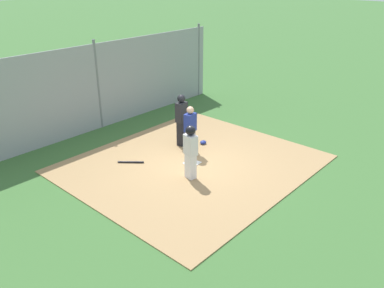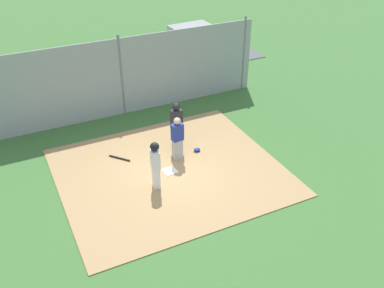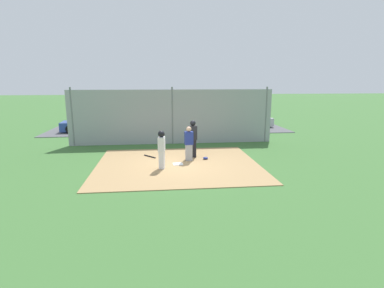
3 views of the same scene
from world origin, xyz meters
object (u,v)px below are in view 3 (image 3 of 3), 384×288
(home_plate, at_px, (178,164))
(runner, at_px, (162,147))
(catcher_mask, at_px, (206,158))
(parked_car_silver, at_px, (245,120))
(parked_car_red, at_px, (175,123))
(parked_car_blue, at_px, (92,123))
(catcher, at_px, (189,143))
(umpire, at_px, (193,138))
(baseball_bat, at_px, (150,156))

(home_plate, xyz_separation_m, runner, (0.72, 0.58, 0.92))
(catcher_mask, bearing_deg, parked_car_silver, -115.53)
(parked_car_red, height_order, parked_car_blue, same)
(catcher, bearing_deg, catcher_mask, 92.14)
(runner, xyz_separation_m, catcher_mask, (-2.09, -1.29, -0.87))
(umpire, xyz_separation_m, parked_car_red, (0.38, -8.27, -0.38))
(parked_car_silver, bearing_deg, umpire, -122.99)
(catcher_mask, distance_m, parked_car_red, 8.84)
(catcher_mask, bearing_deg, parked_car_red, -83.93)
(umpire, xyz_separation_m, runner, (1.53, 1.80, -0.03))
(baseball_bat, bearing_deg, home_plate, -179.39)
(umpire, height_order, runner, umpire)
(home_plate, distance_m, parked_car_silver, 12.24)
(runner, relative_size, parked_car_silver, 0.38)
(home_plate, xyz_separation_m, catcher, (-0.56, -0.58, 0.83))
(home_plate, height_order, parked_car_silver, parked_car_silver)
(catcher_mask, relative_size, parked_car_blue, 0.06)
(parked_car_red, xyz_separation_m, parked_car_blue, (6.14, -0.37, 0.00))
(parked_car_silver, relative_size, parked_car_blue, 1.00)
(home_plate, relative_size, runner, 0.27)
(parked_car_red, bearing_deg, baseball_bat, -105.58)
(parked_car_silver, distance_m, parked_car_blue, 11.83)
(parked_car_red, bearing_deg, catcher_mask, -87.44)
(baseball_bat, bearing_deg, parked_car_silver, -79.62)
(catcher, relative_size, catcher_mask, 6.72)
(home_plate, relative_size, parked_car_silver, 0.10)
(runner, distance_m, baseball_bat, 2.30)
(home_plate, distance_m, catcher_mask, 1.54)
(umpire, distance_m, parked_car_blue, 10.83)
(baseball_bat, height_order, parked_car_blue, parked_car_blue)
(parked_car_red, bearing_deg, parked_car_blue, 173.05)
(runner, relative_size, baseball_bat, 1.98)
(catcher_mask, distance_m, parked_car_silver, 10.98)
(catcher_mask, bearing_deg, catcher, 8.90)
(runner, distance_m, parked_car_silver, 13.10)
(parked_car_blue, bearing_deg, parked_car_silver, 179.64)
(home_plate, xyz_separation_m, parked_car_blue, (5.71, -9.85, 0.57))
(baseball_bat, bearing_deg, runner, 154.72)
(runner, xyz_separation_m, parked_car_blue, (4.99, -10.44, -0.35))
(parked_car_red, bearing_deg, umpire, -90.88)
(baseball_bat, xyz_separation_m, parked_car_red, (-1.72, -8.03, 0.55))
(home_plate, xyz_separation_m, catcher_mask, (-1.37, -0.71, 0.05))
(home_plate, xyz_separation_m, parked_car_silver, (-6.09, -10.60, 0.57))
(catcher_mask, bearing_deg, baseball_bat, -15.78)
(parked_car_silver, bearing_deg, parked_car_blue, 179.99)
(catcher, bearing_deg, umpire, 151.09)
(catcher_mask, bearing_deg, umpire, -42.38)
(catcher_mask, bearing_deg, runner, 31.81)
(baseball_bat, height_order, catcher_mask, catcher_mask)
(parked_car_silver, bearing_deg, baseball_bat, -132.53)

